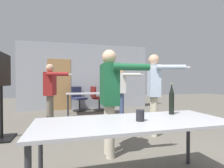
{
  "coord_description": "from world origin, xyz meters",
  "views": [
    {
      "loc": [
        -0.91,
        -1.21,
        1.17
      ],
      "look_at": [
        0.18,
        2.74,
        1.1
      ],
      "focal_mm": 28.0,
      "sensor_mm": 36.0,
      "label": 1
    }
  ],
  "objects_px": {
    "person_far_watching": "(122,87)",
    "drink_cup": "(140,115)",
    "office_chair_far_left": "(97,99)",
    "person_center_tall": "(155,86)",
    "office_chair_far_right": "(79,99)",
    "person_left_plaid": "(110,92)",
    "tv_screen": "(1,83)",
    "person_near_casual": "(51,88)",
    "beer_bottle": "(172,100)"
  },
  "relations": [
    {
      "from": "person_left_plaid",
      "to": "person_center_tall",
      "type": "bearing_deg",
      "value": 124.54
    },
    {
      "from": "person_far_watching",
      "to": "drink_cup",
      "type": "height_order",
      "value": "person_far_watching"
    },
    {
      "from": "person_center_tall",
      "to": "person_far_watching",
      "type": "relative_size",
      "value": 1.06
    },
    {
      "from": "person_far_watching",
      "to": "person_left_plaid",
      "type": "bearing_deg",
      "value": -10.91
    },
    {
      "from": "person_left_plaid",
      "to": "office_chair_far_left",
      "type": "relative_size",
      "value": 1.74
    },
    {
      "from": "beer_bottle",
      "to": "person_left_plaid",
      "type": "bearing_deg",
      "value": 131.49
    },
    {
      "from": "person_center_tall",
      "to": "office_chair_far_left",
      "type": "distance_m",
      "value": 3.57
    },
    {
      "from": "person_center_tall",
      "to": "office_chair_far_right",
      "type": "xyz_separation_m",
      "value": [
        -1.33,
        3.6,
        -0.62
      ]
    },
    {
      "from": "person_far_watching",
      "to": "office_chair_far_right",
      "type": "height_order",
      "value": "person_far_watching"
    },
    {
      "from": "person_center_tall",
      "to": "office_chair_far_right",
      "type": "relative_size",
      "value": 1.85
    },
    {
      "from": "tv_screen",
      "to": "person_left_plaid",
      "type": "bearing_deg",
      "value": -124.33
    },
    {
      "from": "person_far_watching",
      "to": "office_chair_far_left",
      "type": "relative_size",
      "value": 1.72
    },
    {
      "from": "tv_screen",
      "to": "person_far_watching",
      "type": "height_order",
      "value": "tv_screen"
    },
    {
      "from": "person_far_watching",
      "to": "office_chair_far_left",
      "type": "bearing_deg",
      "value": -152.3
    },
    {
      "from": "person_near_casual",
      "to": "drink_cup",
      "type": "height_order",
      "value": "person_near_casual"
    },
    {
      "from": "person_left_plaid",
      "to": "drink_cup",
      "type": "xyz_separation_m",
      "value": [
        0.08,
        -0.94,
        -0.19
      ]
    },
    {
      "from": "person_near_casual",
      "to": "beer_bottle",
      "type": "distance_m",
      "value": 3.44
    },
    {
      "from": "person_near_casual",
      "to": "office_chair_far_left",
      "type": "xyz_separation_m",
      "value": [
        1.63,
        1.9,
        -0.53
      ]
    },
    {
      "from": "person_center_tall",
      "to": "person_far_watching",
      "type": "distance_m",
      "value": 1.82
    },
    {
      "from": "person_near_casual",
      "to": "person_far_watching",
      "type": "bearing_deg",
      "value": 108.94
    },
    {
      "from": "person_near_casual",
      "to": "drink_cup",
      "type": "distance_m",
      "value": 3.44
    },
    {
      "from": "person_near_casual",
      "to": "office_chair_far_right",
      "type": "xyz_separation_m",
      "value": [
        0.9,
        2.04,
        -0.53
      ]
    },
    {
      "from": "person_center_tall",
      "to": "person_near_casual",
      "type": "distance_m",
      "value": 2.72
    },
    {
      "from": "person_far_watching",
      "to": "drink_cup",
      "type": "distance_m",
      "value": 3.63
    },
    {
      "from": "beer_bottle",
      "to": "office_chair_far_right",
      "type": "bearing_deg",
      "value": 98.71
    },
    {
      "from": "tv_screen",
      "to": "person_left_plaid",
      "type": "relative_size",
      "value": 1.06
    },
    {
      "from": "person_center_tall",
      "to": "tv_screen",
      "type": "bearing_deg",
      "value": -83.95
    },
    {
      "from": "person_center_tall",
      "to": "person_far_watching",
      "type": "height_order",
      "value": "person_center_tall"
    },
    {
      "from": "person_left_plaid",
      "to": "office_chair_far_right",
      "type": "relative_size",
      "value": 1.76
    },
    {
      "from": "office_chair_far_left",
      "to": "beer_bottle",
      "type": "relative_size",
      "value": 2.39
    },
    {
      "from": "tv_screen",
      "to": "person_left_plaid",
      "type": "distance_m",
      "value": 2.32
    },
    {
      "from": "person_center_tall",
      "to": "person_left_plaid",
      "type": "relative_size",
      "value": 1.05
    },
    {
      "from": "person_center_tall",
      "to": "beer_bottle",
      "type": "distance_m",
      "value": 1.55
    },
    {
      "from": "person_far_watching",
      "to": "office_chair_far_left",
      "type": "height_order",
      "value": "person_far_watching"
    },
    {
      "from": "person_center_tall",
      "to": "office_chair_far_left",
      "type": "height_order",
      "value": "person_center_tall"
    },
    {
      "from": "person_center_tall",
      "to": "beer_bottle",
      "type": "bearing_deg",
      "value": -4.59
    },
    {
      "from": "person_far_watching",
      "to": "drink_cup",
      "type": "bearing_deg",
      "value": -3.98
    },
    {
      "from": "office_chair_far_left",
      "to": "beer_bottle",
      "type": "distance_m",
      "value": 4.93
    },
    {
      "from": "person_center_tall",
      "to": "person_far_watching",
      "type": "bearing_deg",
      "value": -159.58
    },
    {
      "from": "beer_bottle",
      "to": "drink_cup",
      "type": "height_order",
      "value": "beer_bottle"
    },
    {
      "from": "person_center_tall",
      "to": "office_chair_far_right",
      "type": "bearing_deg",
      "value": -143.18
    },
    {
      "from": "office_chair_far_right",
      "to": "person_far_watching",
      "type": "bearing_deg",
      "value": 99.09
    },
    {
      "from": "office_chair_far_right",
      "to": "person_left_plaid",
      "type": "bearing_deg",
      "value": 67.06
    },
    {
      "from": "office_chair_far_left",
      "to": "office_chair_far_right",
      "type": "height_order",
      "value": "office_chair_far_left"
    },
    {
      "from": "office_chair_far_left",
      "to": "beer_bottle",
      "type": "bearing_deg",
      "value": -13.39
    },
    {
      "from": "person_far_watching",
      "to": "person_near_casual",
      "type": "bearing_deg",
      "value": -71.68
    },
    {
      "from": "office_chair_far_left",
      "to": "drink_cup",
      "type": "xyz_separation_m",
      "value": [
        -0.5,
        -5.14,
        0.36
      ]
    },
    {
      "from": "person_left_plaid",
      "to": "office_chair_far_left",
      "type": "bearing_deg",
      "value": 174.82
    },
    {
      "from": "office_chair_far_left",
      "to": "beer_bottle",
      "type": "xyz_separation_m",
      "value": [
        0.04,
        -4.9,
        0.48
      ]
    },
    {
      "from": "office_chair_far_right",
      "to": "drink_cup",
      "type": "height_order",
      "value": "office_chair_far_right"
    }
  ]
}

